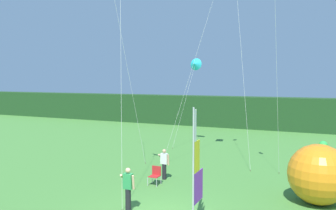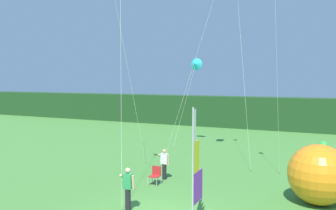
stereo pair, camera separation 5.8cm
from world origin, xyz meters
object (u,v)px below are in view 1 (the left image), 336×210
banner_flag (196,169)px  person_mid_field (128,188)px  inflatable_balloon (319,174)px  folding_chair (155,174)px  kite_cyan_delta_1 (195,64)px  person_near_banner (164,163)px

banner_flag → person_mid_field: (-2.84, 0.11, -1.10)m
inflatable_balloon → folding_chair: bearing=-176.5°
banner_flag → folding_chair: bearing=133.5°
banner_flag → kite_cyan_delta_1: (-5.01, 13.79, 4.31)m
person_near_banner → person_mid_field: (0.51, -4.43, 0.08)m
person_mid_field → inflatable_balloon: size_ratio=0.67×
person_near_banner → kite_cyan_delta_1: 10.89m
banner_flag → person_near_banner: (-3.34, 4.54, -1.18)m
folding_chair → banner_flag: bearing=-46.5°
person_mid_field → folding_chair: (-0.53, 3.45, -0.40)m
inflatable_balloon → kite_cyan_delta_1: (-8.93, 9.79, 5.07)m
person_near_banner → person_mid_field: bearing=-83.5°
person_mid_field → folding_chair: size_ratio=1.92×
inflatable_balloon → folding_chair: size_ratio=2.87×
person_near_banner → banner_flag: bearing=-53.6°
person_near_banner → folding_chair: (-0.03, -0.98, -0.32)m
person_mid_field → kite_cyan_delta_1: (-2.18, 13.68, 5.41)m
banner_flag → person_mid_field: banner_flag is taller
banner_flag → person_near_banner: size_ratio=2.68×
banner_flag → kite_cyan_delta_1: 15.29m
inflatable_balloon → folding_chair: (-7.28, -0.45, -0.74)m
folding_chair → kite_cyan_delta_1: kite_cyan_delta_1 is taller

